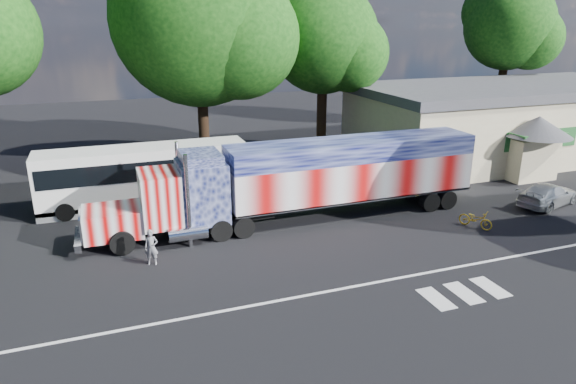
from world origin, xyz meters
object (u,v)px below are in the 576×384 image
object	(u,v)px
woman	(151,247)
semi_truck	(307,178)
bicycle	(476,219)
tree_far_ne	(511,26)
coach_bus	(145,175)
tree_ne_a	(325,39)
parked_car	(548,195)
tree_n_mid	(201,20)

from	to	relation	value
woman	semi_truck	bearing A→B (deg)	32.28
bicycle	tree_far_ne	size ratio (longest dim) A/B	0.13
tree_far_ne	coach_bus	bearing A→B (deg)	-164.48
coach_bus	tree_ne_a	bearing A→B (deg)	25.89
tree_ne_a	tree_far_ne	distance (m)	18.03
semi_truck	tree_far_ne	size ratio (longest dim) A/B	1.53
tree_ne_a	tree_far_ne	size ratio (longest dim) A/B	0.95
semi_truck	tree_ne_a	world-z (taller)	tree_ne_a
parked_car	coach_bus	bearing A→B (deg)	53.75
woman	tree_far_ne	bearing A→B (deg)	41.91
semi_truck	tree_far_ne	bearing A→B (deg)	29.97
woman	tree_n_mid	world-z (taller)	tree_n_mid
tree_n_mid	tree_ne_a	xyz separation A→B (m)	(8.43, -0.35, -1.23)
coach_bus	tree_ne_a	world-z (taller)	tree_ne_a
semi_truck	parked_car	size ratio (longest dim) A/B	4.71
semi_truck	tree_far_ne	world-z (taller)	tree_far_ne
woman	tree_far_ne	world-z (taller)	tree_far_ne
parked_car	bicycle	world-z (taller)	parked_car
semi_truck	bicycle	bearing A→B (deg)	-27.46
parked_car	tree_n_mid	bearing A→B (deg)	31.51
bicycle	tree_far_ne	bearing A→B (deg)	18.47
bicycle	tree_n_mid	distance (m)	20.47
tree_n_mid	woman	bearing A→B (deg)	-110.20
tree_n_mid	tree_ne_a	distance (m)	8.53
semi_truck	coach_bus	size ratio (longest dim) A/B	1.80
coach_bus	parked_car	bearing A→B (deg)	-20.62
coach_bus	tree_far_ne	xyz separation A→B (m)	(31.04, 8.62, 7.39)
bicycle	tree_n_mid	xyz separation A→B (m)	(-9.73, 15.58, 9.04)
bicycle	tree_ne_a	distance (m)	17.16
bicycle	tree_far_ne	xyz separation A→B (m)	(16.57, 17.45, 8.59)
woman	tree_far_ne	xyz separation A→B (m)	(31.56, 16.17, 8.27)
coach_bus	tree_n_mid	world-z (taller)	tree_n_mid
parked_car	tree_ne_a	bearing A→B (deg)	11.04
coach_bus	tree_far_ne	bearing A→B (deg)	15.52
woman	bicycle	xyz separation A→B (m)	(14.99, -1.29, -0.32)
woman	parked_car	bearing A→B (deg)	14.64
woman	tree_n_mid	bearing A→B (deg)	84.59
semi_truck	bicycle	size ratio (longest dim) A/B	11.96
semi_truck	woman	world-z (taller)	semi_truck
parked_car	tree_far_ne	xyz separation A→B (m)	(10.84, 16.22, 8.42)
tree_n_mid	tree_far_ne	world-z (taller)	tree_n_mid
parked_car	tree_ne_a	size ratio (longest dim) A/B	0.34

